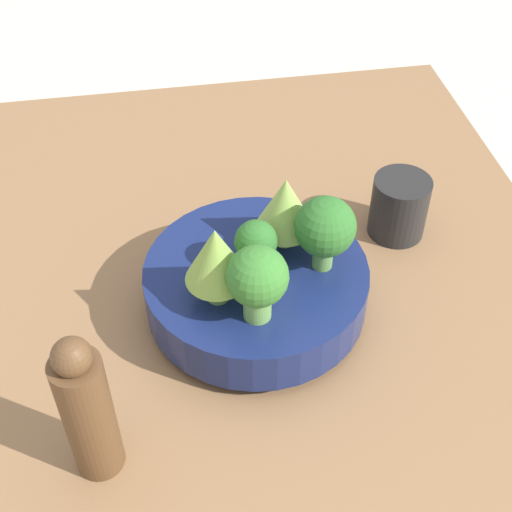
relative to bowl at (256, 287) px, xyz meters
The scene contains 10 objects.
ground_plane 0.07m from the bowl, 110.33° to the left, with size 6.00×6.00×0.00m, color beige.
table 0.06m from the bowl, 110.33° to the left, with size 1.03×0.82×0.03m.
bowl is the anchor object (origin of this frame).
romanesco_piece_far 0.11m from the bowl, 126.98° to the left, with size 0.07×0.07×0.10m.
romanesco_piece_near 0.10m from the bowl, 45.96° to the right, with size 0.07×0.07×0.09m.
broccoli_floret_front 0.11m from the bowl, 97.44° to the right, with size 0.07×0.07×0.09m.
broccoli_floret_left 0.11m from the bowl, behind, with size 0.06×0.06×0.09m.
broccoli_floret_center 0.07m from the bowl, 26.57° to the right, with size 0.05×0.05×0.07m.
cup 0.23m from the bowl, 62.48° to the right, with size 0.07×0.07×0.08m.
pepper_mill 0.25m from the bowl, 132.61° to the left, with size 0.05×0.05×0.18m.
Camera 1 is at (-0.54, 0.08, 0.65)m, focal length 50.00 mm.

